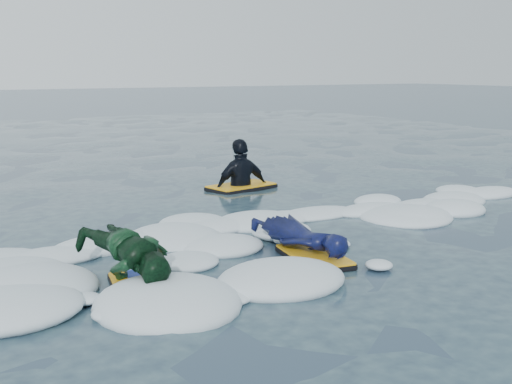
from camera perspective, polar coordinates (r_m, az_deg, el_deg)
ground at (r=6.29m, az=-2.22°, el=-7.56°), size 120.00×120.00×0.00m
foam_band at (r=7.18m, az=-6.09°, el=-5.25°), size 12.00×3.10×0.30m
prone_woman_unit at (r=6.95m, az=4.17°, el=-4.12°), size 0.69×1.51×0.37m
prone_child_unit at (r=6.08m, az=-10.89°, el=-5.71°), size 0.75×1.39×0.53m
waiting_rider_unit at (r=10.72m, az=-1.32°, el=0.24°), size 1.24×0.84×1.70m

